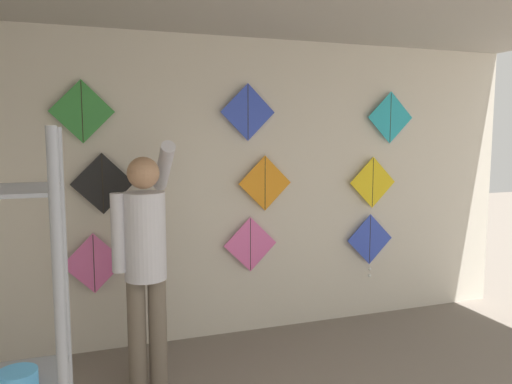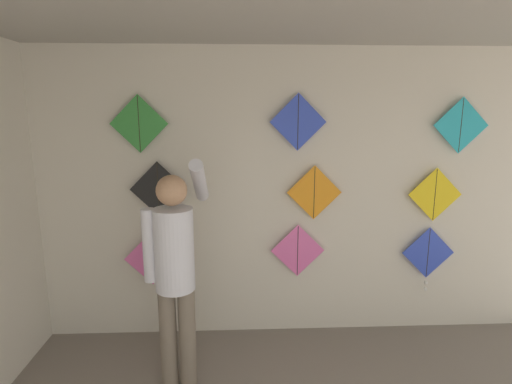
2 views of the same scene
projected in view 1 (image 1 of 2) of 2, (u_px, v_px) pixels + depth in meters
back_panel at (249, 188)px, 4.76m from camera, size 5.77×0.06×2.80m
shopkeeper at (145, 252)px, 3.66m from camera, size 0.48×0.65×1.87m
kite_0 at (94, 263)px, 4.28m from camera, size 0.53×0.01×0.53m
kite_1 at (250, 244)px, 4.74m from camera, size 0.53×0.01×0.53m
kite_2 at (370, 242)px, 5.17m from camera, size 0.53×0.04×0.66m
kite_3 at (103, 184)px, 4.23m from camera, size 0.53×0.01×0.53m
kite_4 at (265, 183)px, 4.72m from camera, size 0.53×0.01×0.53m
kite_5 at (373, 182)px, 5.10m from camera, size 0.53×0.01×0.53m
kite_6 at (82, 111)px, 4.11m from camera, size 0.53×0.01×0.53m
kite_7 at (248, 112)px, 4.58m from camera, size 0.53×0.01×0.53m
kite_8 at (390, 118)px, 5.09m from camera, size 0.53×0.01×0.53m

